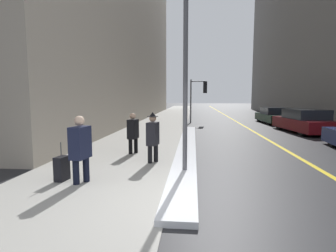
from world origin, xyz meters
name	(u,v)px	position (x,y,z in m)	size (l,w,h in m)	color
ground_plane	(168,204)	(0.00, 0.00, 0.00)	(160.00, 160.00, 0.00)	#232326
sidewalk_slab	(161,123)	(-2.00, 15.00, 0.01)	(4.00, 80.00, 0.01)	#9E9B93
road_centre_stripe	(241,124)	(4.00, 15.00, 0.00)	(0.16, 80.00, 0.00)	gold
snow_bank_curb	(187,147)	(0.21, 5.51, 0.06)	(0.69, 12.88, 0.12)	white
lamp_post	(185,62)	(0.24, 1.98, 2.92)	(0.28, 0.28, 4.87)	#515156
traffic_light_near	(200,92)	(0.94, 15.87, 2.43)	(1.31, 0.32, 3.37)	#515156
pedestrian_trailing	(80,146)	(-2.16, 1.00, 0.89)	(0.38, 0.56, 1.60)	black
pedestrian_in_fedora	(153,135)	(-0.78, 3.09, 0.86)	(0.35, 0.52, 1.57)	black
pedestrian_with_shoulder_bag	(133,131)	(-1.69, 4.34, 0.81)	(0.35, 0.70, 1.46)	black
parked_car_maroon	(305,121)	(6.81, 10.86, 0.63)	(2.33, 4.63, 1.34)	#600F14
parked_car_dark_green	(274,116)	(6.71, 16.16, 0.59)	(2.01, 4.24, 1.23)	black
rolling_suitcase	(62,169)	(-2.71, 1.14, 0.30)	(0.27, 0.39, 0.95)	black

